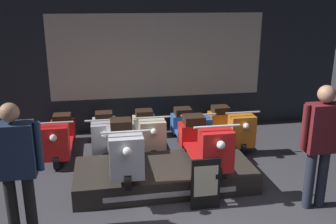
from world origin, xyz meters
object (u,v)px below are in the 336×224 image
person_left_browsing (15,161)px  scooter_backrow_1 (105,134)px  price_sign_board (206,184)px  scooter_backrow_2 (148,132)px  scooter_backrow_3 (190,129)px  scooter_display_right (203,143)px  scooter_backrow_0 (60,137)px  scooter_display_left (124,148)px  scooter_backrow_4 (230,127)px  person_right_browsing (321,139)px

person_left_browsing → scooter_backrow_1: bearing=67.8°
person_left_browsing → price_sign_board: person_left_browsing is taller
scooter_backrow_2 → scooter_backrow_3: size_ratio=1.00×
scooter_display_right → scooter_backrow_0: (-2.22, 1.47, -0.31)m
scooter_display_left → scooter_backrow_4: bearing=34.8°
scooter_display_left → scooter_backrow_4: (2.11, 1.47, -0.31)m
scooter_backrow_3 → price_sign_board: size_ratio=2.31×
scooter_backrow_1 → person_left_browsing: size_ratio=1.02×
scooter_backrow_2 → scooter_backrow_4: size_ratio=1.00×
scooter_backrow_1 → price_sign_board: size_ratio=2.31×
scooter_display_right → scooter_backrow_0: bearing=146.5°
scooter_backrow_2 → scooter_backrow_3: (0.79, 0.00, 0.00)m
scooter_display_right → price_sign_board: 0.81m
price_sign_board → scooter_backrow_1: bearing=119.6°
person_right_browsing → price_sign_board: person_right_browsing is taller
scooter_backrow_0 → price_sign_board: bearing=-47.3°
scooter_backrow_3 → person_left_browsing: size_ratio=1.02×
person_left_browsing → scooter_backrow_2: bearing=53.7°
scooter_display_left → scooter_backrow_1: 1.52m
person_left_browsing → scooter_backrow_4: bearing=35.8°
scooter_backrow_2 → person_left_browsing: size_ratio=1.02×
scooter_backrow_3 → price_sign_board: 2.24m
person_right_browsing → price_sign_board: (-1.44, 0.20, -0.61)m
scooter_backrow_1 → person_right_browsing: 3.69m
scooter_backrow_0 → scooter_display_left: bearing=-54.6°
scooter_backrow_4 → scooter_backrow_3: bearing=180.0°
scooter_display_left → scooter_backrow_4: size_ratio=1.00×
scooter_display_right → price_sign_board: scooter_display_right is taller
scooter_backrow_1 → scooter_backrow_4: same height
scooter_backrow_1 → price_sign_board: (1.26, -2.22, 0.04)m
scooter_display_right → person_left_browsing: 2.62m
scooter_backrow_3 → price_sign_board: (-0.32, -2.22, 0.04)m
scooter_backrow_0 → scooter_backrow_2: size_ratio=1.00×
scooter_backrow_1 → person_right_browsing: (2.70, -2.42, 0.65)m
scooter_backrow_4 → scooter_display_right: bearing=-122.5°
scooter_backrow_3 → scooter_backrow_2: bearing=180.0°
scooter_backrow_1 → scooter_display_left: bearing=-80.1°
scooter_backrow_1 → scooter_backrow_2: 0.79m
scooter_backrow_2 → price_sign_board: 2.27m
scooter_backrow_1 → scooter_backrow_2: (0.79, 0.00, 0.00)m
scooter_display_right → scooter_backrow_3: bearing=84.3°
scooter_backrow_1 → scooter_backrow_4: (2.37, 0.00, 0.00)m
scooter_backrow_2 → price_sign_board: scooter_backrow_2 is taller
scooter_display_right → scooter_backrow_2: bearing=113.6°
scooter_display_left → scooter_backrow_1: scooter_display_left is taller
scooter_backrow_2 → scooter_backrow_4: same height
scooter_display_left → scooter_display_right: 1.18m
scooter_backrow_4 → price_sign_board: bearing=-116.5°
scooter_display_right → person_left_browsing: person_left_browsing is taller
scooter_backrow_3 → scooter_backrow_4: (0.79, 0.00, 0.00)m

